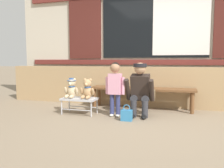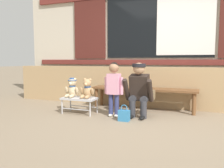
% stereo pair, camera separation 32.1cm
% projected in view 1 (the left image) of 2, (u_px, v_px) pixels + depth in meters
% --- Properties ---
extents(ground_plane, '(60.00, 60.00, 0.00)m').
position_uv_depth(ground_plane, '(138.00, 123.00, 3.67)').
color(ground_plane, '#84725B').
extents(brick_low_wall, '(6.71, 0.25, 0.85)m').
position_uv_depth(brick_low_wall, '(150.00, 87.00, 4.98)').
color(brick_low_wall, tan).
rests_on(brick_low_wall, ground).
extents(shop_facade, '(6.85, 0.26, 3.59)m').
position_uv_depth(shop_facade, '(154.00, 25.00, 5.33)').
color(shop_facade, beige).
rests_on(shop_facade, ground).
extents(wooden_bench_long, '(2.10, 0.40, 0.44)m').
position_uv_depth(wooden_bench_long, '(142.00, 91.00, 4.67)').
color(wooden_bench_long, brown).
rests_on(wooden_bench_long, ground).
extents(small_display_bench, '(0.64, 0.36, 0.30)m').
position_uv_depth(small_display_bench, '(80.00, 100.00, 4.26)').
color(small_display_bench, '#BCBCC1').
rests_on(small_display_bench, ground).
extents(teddy_bear_with_hat, '(0.28, 0.27, 0.36)m').
position_uv_depth(teddy_bear_with_hat, '(72.00, 88.00, 4.29)').
color(teddy_bear_with_hat, '#CCB289').
rests_on(teddy_bear_with_hat, small_display_bench).
extents(teddy_bear_plain, '(0.28, 0.26, 0.36)m').
position_uv_depth(teddy_bear_plain, '(87.00, 89.00, 4.20)').
color(teddy_bear_plain, tan).
rests_on(teddy_bear_plain, small_display_bench).
extents(child_standing, '(0.35, 0.18, 0.96)m').
position_uv_depth(child_standing, '(115.00, 83.00, 4.04)').
color(child_standing, navy).
rests_on(child_standing, ground).
extents(adult_crouching, '(0.50, 0.49, 0.95)m').
position_uv_depth(adult_crouching, '(141.00, 89.00, 4.05)').
color(adult_crouching, '#333338').
rests_on(adult_crouching, ground).
extents(handbag_on_ground, '(0.18, 0.11, 0.27)m').
position_uv_depth(handbag_on_ground, '(127.00, 115.00, 3.79)').
color(handbag_on_ground, teal).
rests_on(handbag_on_ground, ground).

